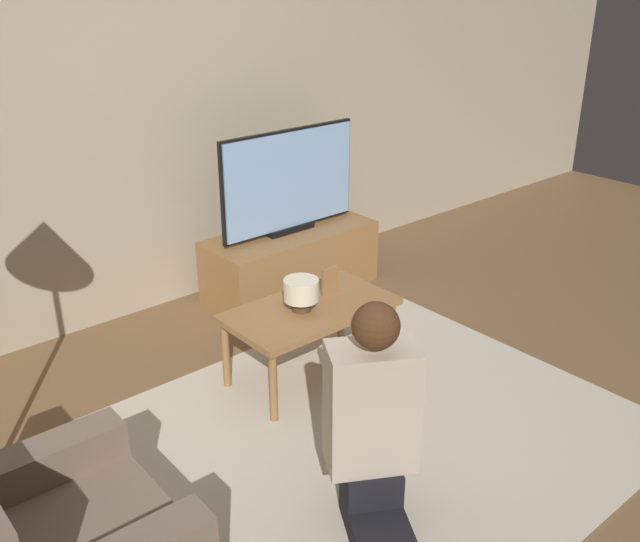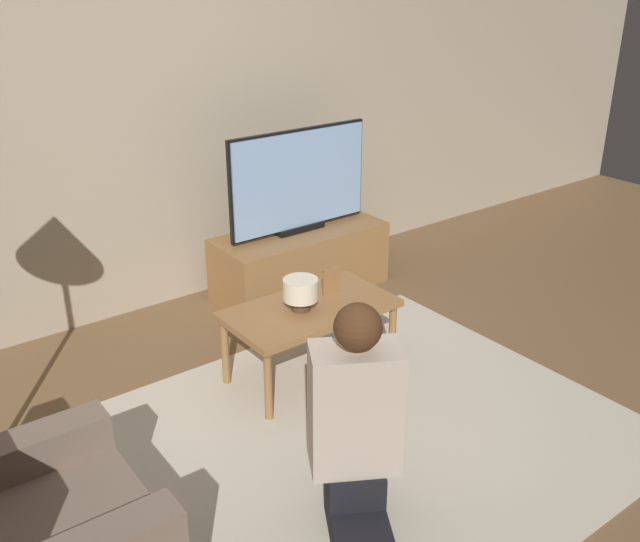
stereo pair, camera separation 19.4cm
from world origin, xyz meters
The scene contains 9 objects.
ground_plane centered at (0.00, 0.00, 0.00)m, with size 10.00×10.00×0.00m, color brown.
wall_back centered at (0.00, 1.93, 1.30)m, with size 10.00×0.06×2.60m.
rug centered at (0.00, 0.00, 0.01)m, with size 2.65×2.02×0.02m.
tv_stand centered at (0.86, 1.50, 0.21)m, with size 1.16×0.48×0.43m.
tv centered at (0.86, 1.51, 0.77)m, with size 1.03×0.08×0.67m.
coffee_table centered at (0.26, 0.58, 0.38)m, with size 0.88×0.48×0.42m.
person_kneeling centered at (-0.25, -0.39, 0.47)m, with size 0.63×0.83×0.95m.
picture_frame centered at (0.44, 0.64, 0.50)m, with size 0.11×0.01×0.15m.
table_lamp centered at (0.20, 0.58, 0.53)m, with size 0.18×0.18×0.17m.
Camera 1 is at (-1.85, -1.95, 2.07)m, focal length 40.00 mm.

